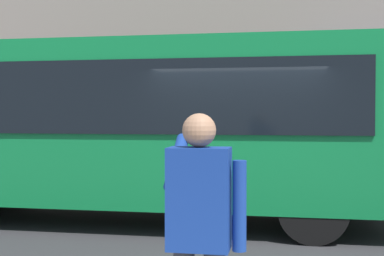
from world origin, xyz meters
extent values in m
plane|color=#2B2B2D|center=(0.00, 0.00, 0.00)|extent=(60.00, 60.00, 0.00)
cube|color=#0F7238|center=(1.93, -0.57, 1.70)|extent=(9.00, 2.50, 2.60)
cube|color=black|center=(1.93, 0.69, 2.10)|extent=(7.60, 0.06, 1.10)
cylinder|color=black|center=(4.93, -1.67, 0.50)|extent=(1.00, 0.28, 1.00)
cylinder|color=black|center=(-1.07, -1.67, 0.50)|extent=(1.00, 0.28, 1.00)
cylinder|color=black|center=(-1.07, 0.53, 0.50)|extent=(1.00, 0.28, 1.00)
cube|color=navy|center=(-0.13, 4.77, 1.30)|extent=(0.40, 0.24, 0.66)
sphere|color=#A87A5B|center=(-0.13, 4.77, 1.74)|extent=(0.22, 0.22, 0.22)
cylinder|color=navy|center=(-0.39, 4.77, 1.26)|extent=(0.09, 0.09, 0.58)
cylinder|color=navy|center=(0.05, 4.61, 1.52)|extent=(0.09, 0.48, 0.37)
cube|color=black|center=(-0.03, 4.47, 1.72)|extent=(0.07, 0.01, 0.14)
camera|label=1|loc=(-0.68, 8.09, 1.84)|focal=48.94mm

